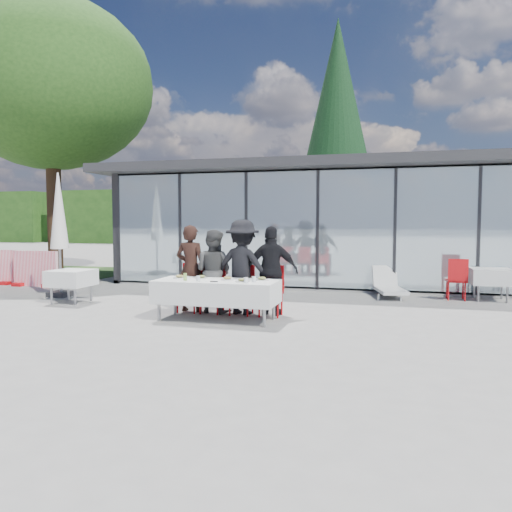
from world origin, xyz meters
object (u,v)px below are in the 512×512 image
Objects in this scene: diner_b at (213,271)px; spare_table_right at (491,277)px; diner_chair_a at (191,285)px; plate_d at (262,279)px; dining_table at (217,292)px; diner_c at (243,267)px; lounger at (388,286)px; plate_extra at (242,281)px; juice_bottle at (185,277)px; diner_chair_d at (272,288)px; plate_b at (201,277)px; diner_chair_c at (243,287)px; folded_eyeglasses at (214,282)px; diner_chair_b at (213,286)px; spare_chair_b at (457,277)px; deciduous_tree at (51,86)px; diner_a at (191,268)px; diner_d at (272,271)px; conifer_tree at (337,125)px; market_umbrella at (59,218)px; spare_table_left at (71,278)px; plate_a at (180,277)px; plate_c at (227,279)px.

diner_b is 6.47m from spare_table_right.
plate_d is (1.64, -0.57, 0.24)m from diner_chair_a.
dining_table is 0.87m from diner_b.
diner_c reaches higher than lounger.
juice_bottle is at bearing -176.17° from plate_extra.
diner_chair_d reaches higher than plate_b.
diner_chair_c is 0.82m from plate_d.
plate_d is at bearing 30.93° from folded_eyeglasses.
diner_chair_c is (0.61, 0.00, 0.00)m from diner_chair_b.
plate_extra is 0.26× the size of spare_chair_b.
deciduous_tree reaches higher than diner_c.
lounger is (3.86, 3.16, -0.62)m from diner_a.
lounger is at bearing 43.14° from diner_chair_b.
spare_chair_b is (4.02, 3.81, -0.24)m from plate_extra.
plate_extra is (0.88, -0.90, 0.24)m from diner_chair_b.
spare_chair_b is at bearing -147.47° from diner_d.
diner_chair_d is 13.73m from conifer_tree.
diner_c is 11.66m from deciduous_tree.
folded_eyeglasses is at bearing -102.19° from diner_chair_c.
diner_c is at bearing -0.01° from diner_chair_a.
plate_extra is at bearing -20.17° from market_umbrella.
diner_chair_d is at bearing -3.35° from spare_table_left.
diner_d is at bearing -31.42° from deciduous_tree.
plate_b is 6.79m from spare_table_right.
diner_a is 1.80× the size of diner_chair_b.
diner_d is 12.42× the size of folded_eyeglasses.
dining_table is at bearing 35.16° from diner_d.
lounger is (7.72, 2.14, -1.65)m from market_umbrella.
diner_b is (0.49, -0.00, 0.29)m from diner_chair_a.
diner_d is at bearing -172.90° from diner_c.
plate_a is at bearing -85.41° from diner_chair_a.
plate_b reaches higher than spare_table_left.
deciduous_tree is (-13.63, 2.48, 5.93)m from spare_table_right.
diner_c reaches higher than plate_c.
market_umbrella is (-4.96, 1.02, 0.98)m from diner_c.
diner_chair_b is 1.00× the size of diner_chair_c.
plate_c is at bearing -170.91° from plate_d.
deciduous_tree reaches higher than plate_b.
diner_chair_c is 0.56× the size of diner_d.
diner_chair_b and diner_chair_c have the same top height.
market_umbrella is (-5.55, 1.02, 1.37)m from diner_chair_d.
plate_a is at bearing -39.77° from deciduous_tree.
plate_extra reaches higher than folded_eyeglasses.
plate_c is (0.96, -0.00, 0.00)m from plate_a.
diner_chair_c is 1.00× the size of diner_chair_d.
spare_chair_b is (4.51, 3.94, -0.22)m from folded_eyeglasses.
diner_chair_c reaches higher than spare_table_right.
diner_c is 2.17× the size of spare_table_right.
diner_a reaches higher than lounger.
spare_table_left and spare_table_right have the same top height.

